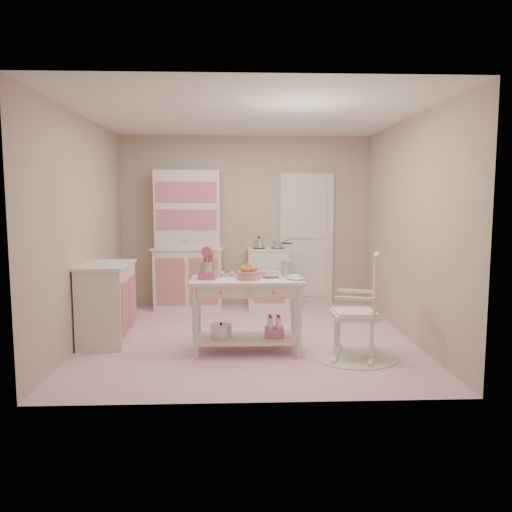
% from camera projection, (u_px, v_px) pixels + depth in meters
% --- Properties ---
extents(room_shell, '(3.84, 3.84, 2.62)m').
position_uv_depth(room_shell, '(248.00, 199.00, 5.76)').
color(room_shell, pink).
rests_on(room_shell, ground).
extents(door, '(0.82, 0.05, 2.04)m').
position_uv_depth(door, '(307.00, 240.00, 7.73)').
color(door, white).
rests_on(door, ground).
extents(hutch, '(1.06, 0.50, 2.08)m').
position_uv_depth(hutch, '(188.00, 240.00, 7.44)').
color(hutch, white).
rests_on(hutch, ground).
extents(stove, '(0.62, 0.57, 0.92)m').
position_uv_depth(stove, '(268.00, 278.00, 7.51)').
color(stove, white).
rests_on(stove, ground).
extents(base_cabinet, '(0.54, 0.84, 0.92)m').
position_uv_depth(base_cabinet, '(107.00, 303.00, 5.71)').
color(base_cabinet, white).
rests_on(base_cabinet, ground).
extents(lace_rug, '(0.92, 0.92, 0.01)m').
position_uv_depth(lace_rug, '(354.00, 355.00, 5.27)').
color(lace_rug, white).
rests_on(lace_rug, ground).
extents(rocking_chair, '(0.67, 0.83, 1.10)m').
position_uv_depth(rocking_chair, '(355.00, 305.00, 5.21)').
color(rocking_chair, white).
rests_on(rocking_chair, ground).
extents(work_table, '(1.20, 0.60, 0.80)m').
position_uv_depth(work_table, '(247.00, 315.00, 5.40)').
color(work_table, white).
rests_on(work_table, ground).
extents(stand_mixer, '(0.22, 0.29, 0.34)m').
position_uv_depth(stand_mixer, '(207.00, 263.00, 5.34)').
color(stand_mixer, '#CC566D').
rests_on(stand_mixer, work_table).
extents(cookie_tray, '(0.34, 0.24, 0.02)m').
position_uv_depth(cookie_tray, '(233.00, 275.00, 5.53)').
color(cookie_tray, silver).
rests_on(cookie_tray, work_table).
extents(bread_basket, '(0.25, 0.25, 0.09)m').
position_uv_depth(bread_basket, '(249.00, 275.00, 5.30)').
color(bread_basket, '#CC7587').
rests_on(bread_basket, work_table).
extents(mixing_bowl, '(0.24, 0.24, 0.07)m').
position_uv_depth(mixing_bowl, '(270.00, 274.00, 5.44)').
color(mixing_bowl, silver).
rests_on(mixing_bowl, work_table).
extents(metal_pitcher, '(0.10, 0.10, 0.17)m').
position_uv_depth(metal_pitcher, '(286.00, 268.00, 5.52)').
color(metal_pitcher, silver).
rests_on(metal_pitcher, work_table).
extents(recipe_book, '(0.23, 0.26, 0.02)m').
position_uv_depth(recipe_book, '(290.00, 279.00, 5.25)').
color(recipe_book, silver).
rests_on(recipe_book, work_table).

